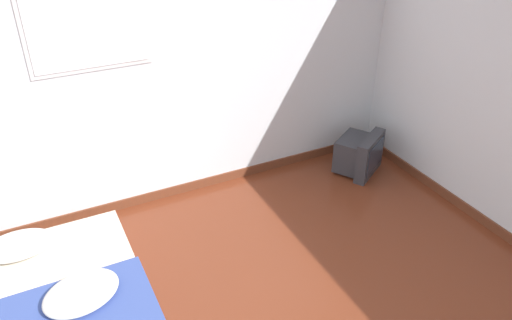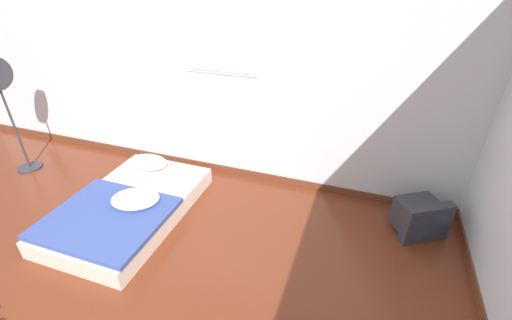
{
  "view_description": "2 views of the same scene",
  "coord_description": "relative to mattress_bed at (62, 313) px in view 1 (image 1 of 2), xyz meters",
  "views": [
    {
      "loc": [
        -0.42,
        -1.23,
        2.74
      ],
      "look_at": [
        1.1,
        1.82,
        0.71
      ],
      "focal_mm": 35.0,
      "sensor_mm": 36.0,
      "label": 1
    },
    {
      "loc": [
        1.8,
        -0.92,
        2.48
      ],
      "look_at": [
        0.85,
        1.79,
        0.81
      ],
      "focal_mm": 24.0,
      "sensor_mm": 36.0,
      "label": 2
    }
  ],
  "objects": [
    {
      "name": "crt_tv",
      "position": [
        3.02,
        0.76,
        0.07
      ],
      "size": [
        0.58,
        0.55,
        0.42
      ],
      "color": "#333338",
      "rests_on": "ground_plane"
    },
    {
      "name": "mattress_bed",
      "position": [
        0.0,
        0.0,
        0.0
      ],
      "size": [
        1.17,
        1.81,
        0.34
      ],
      "color": "beige",
      "rests_on": "ground_plane"
    },
    {
      "name": "wall_back",
      "position": [
        0.54,
        1.23,
        1.16
      ],
      "size": [
        8.29,
        0.08,
        2.6
      ],
      "color": "silver",
      "rests_on": "ground_plane"
    }
  ]
}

